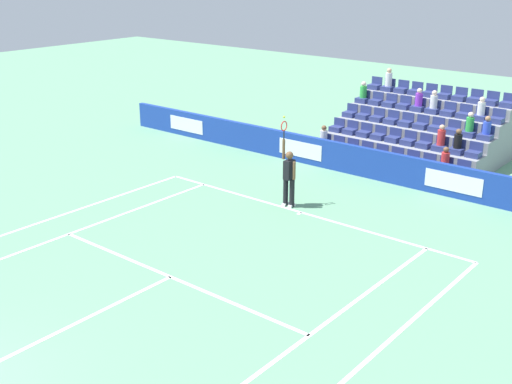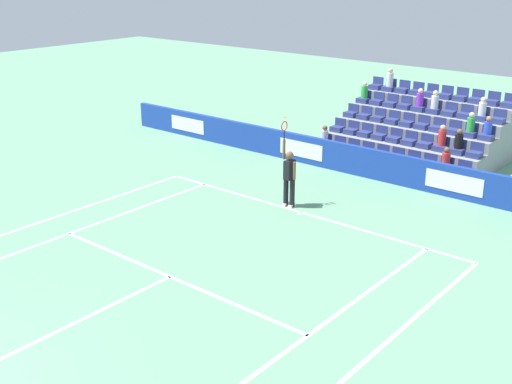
{
  "view_description": "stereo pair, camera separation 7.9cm",
  "coord_description": "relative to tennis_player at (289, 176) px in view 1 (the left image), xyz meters",
  "views": [
    {
      "loc": [
        -10.57,
        3.23,
        7.32
      ],
      "look_at": [
        0.32,
        -10.08,
        1.1
      ],
      "focal_mm": 45.5,
      "sensor_mm": 36.0,
      "label": 1
    },
    {
      "loc": [
        -10.63,
        3.18,
        7.32
      ],
      "look_at": [
        0.32,
        -10.08,
        1.1
      ],
      "focal_mm": 45.5,
      "sensor_mm": 36.0,
      "label": 2
    }
  ],
  "objects": [
    {
      "name": "line_doubles_sideline_right",
      "position": [
        -6.13,
        6.14,
        -0.99
      ],
      "size": [
        0.1,
        11.89,
        0.01
      ],
      "primitive_type": "cube",
      "color": "white",
      "rests_on": "ground"
    },
    {
      "name": "line_baseline",
      "position": [
        -0.64,
        0.19,
        -0.99
      ],
      "size": [
        10.97,
        0.1,
        0.01
      ],
      "primitive_type": "cube",
      "color": "white",
      "rests_on": "ground"
    },
    {
      "name": "stadium_stand",
      "position": [
        -0.65,
        -7.61,
        -0.17
      ],
      "size": [
        6.2,
        4.75,
        3.05
      ],
      "color": "gray",
      "rests_on": "ground"
    },
    {
      "name": "line_doubles_sideline_left",
      "position": [
        4.84,
        6.14,
        -0.99
      ],
      "size": [
        0.1,
        11.89,
        0.01
      ],
      "primitive_type": "cube",
      "color": "white",
      "rests_on": "ground"
    },
    {
      "name": "line_centre_service",
      "position": [
        -0.64,
        8.88,
        -0.99
      ],
      "size": [
        0.1,
        6.4,
        0.01
      ],
      "primitive_type": "cube",
      "color": "white",
      "rests_on": "ground"
    },
    {
      "name": "tennis_player",
      "position": [
        0.0,
        0.0,
        0.0
      ],
      "size": [
        0.53,
        0.36,
        2.85
      ],
      "color": "black",
      "rests_on": "ground"
    },
    {
      "name": "line_service",
      "position": [
        -0.64,
        5.68,
        -0.99
      ],
      "size": [
        8.23,
        0.1,
        0.01
      ],
      "primitive_type": "cube",
      "color": "white",
      "rests_on": "ground"
    },
    {
      "name": "line_singles_sideline_right",
      "position": [
        -4.76,
        6.14,
        -0.99
      ],
      "size": [
        0.1,
        11.89,
        0.01
      ],
      "primitive_type": "cube",
      "color": "white",
      "rests_on": "ground"
    },
    {
      "name": "line_singles_sideline_left",
      "position": [
        3.47,
        6.14,
        -0.99
      ],
      "size": [
        0.1,
        11.89,
        0.01
      ],
      "primitive_type": "cube",
      "color": "white",
      "rests_on": "ground"
    },
    {
      "name": "line_centre_mark",
      "position": [
        -0.64,
        0.29,
        -0.99
      ],
      "size": [
        0.1,
        0.2,
        0.01
      ],
      "primitive_type": "cube",
      "color": "white",
      "rests_on": "ground"
    },
    {
      "name": "sponsor_barrier",
      "position": [
        -0.64,
        -4.04,
        -0.46
      ],
      "size": [
        24.18,
        0.22,
        1.06
      ],
      "color": "#193899",
      "rests_on": "ground"
    }
  ]
}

